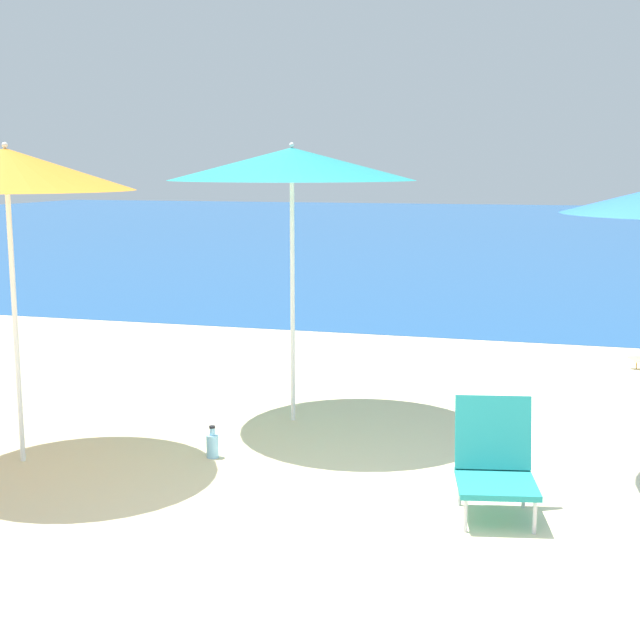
% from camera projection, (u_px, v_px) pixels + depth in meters
% --- Properties ---
extents(ground_plane, '(60.00, 60.00, 0.00)m').
position_uv_depth(ground_plane, '(393.00, 565.00, 4.76)').
color(ground_plane, beige).
extents(sea_water, '(60.00, 40.00, 0.01)m').
position_uv_depth(sea_water, '(548.00, 230.00, 29.81)').
color(sea_water, '#1E5699').
rests_on(sea_water, ground).
extents(beach_umbrella_teal, '(2.00, 2.00, 2.29)m').
position_uv_depth(beach_umbrella_teal, '(292.00, 164.00, 7.12)').
color(beach_umbrella_teal, white).
rests_on(beach_umbrella_teal, ground).
extents(beach_umbrella_orange, '(1.75, 1.75, 2.27)m').
position_uv_depth(beach_umbrella_orange, '(6.00, 170.00, 6.10)').
color(beach_umbrella_orange, white).
rests_on(beach_umbrella_orange, ground).
extents(beach_chair_teal, '(0.57, 0.64, 0.70)m').
position_uv_depth(beach_chair_teal, '(495.00, 460.00, 5.44)').
color(beach_chair_teal, silver).
rests_on(beach_chair_teal, ground).
extents(water_bottle, '(0.09, 0.09, 0.24)m').
position_uv_depth(water_bottle, '(213.00, 445.00, 6.51)').
color(water_bottle, '#8CCCEA').
rests_on(water_bottle, ground).
extents(seagull, '(0.27, 0.11, 0.23)m').
position_uv_depth(seagull, '(640.00, 356.00, 9.33)').
color(seagull, gold).
rests_on(seagull, ground).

